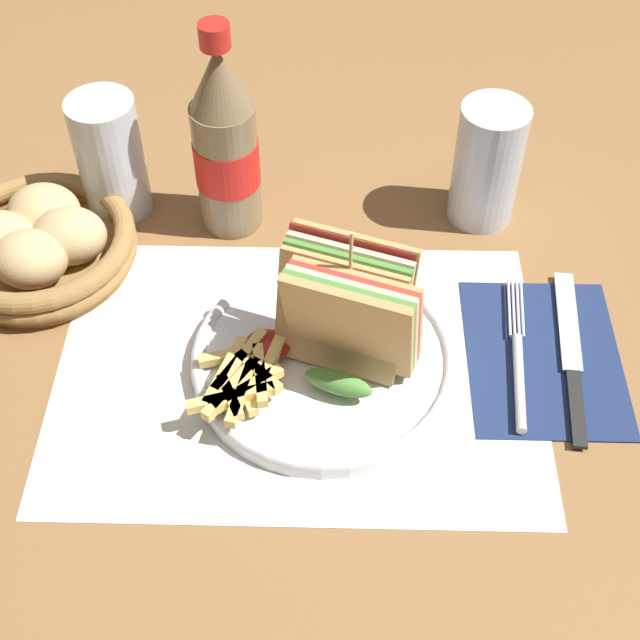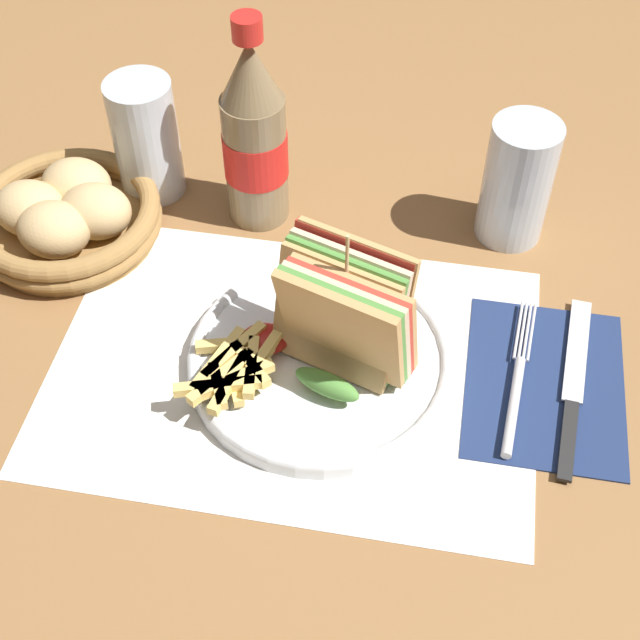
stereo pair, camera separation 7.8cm
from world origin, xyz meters
TOP-DOWN VIEW (x-y plane):
  - ground_plane at (0.00, 0.00)m, footprint 4.00×4.00m
  - placemat at (-0.02, -0.03)m, footprint 0.43×0.31m
  - plate_main at (-0.00, -0.02)m, footprint 0.24×0.24m
  - club_sandwich at (0.02, -0.02)m, footprint 0.13×0.12m
  - fries_pile at (-0.07, -0.06)m, footprint 0.08×0.11m
  - ketchup_blob at (-0.05, -0.02)m, footprint 0.04×0.04m
  - napkin at (0.20, -0.01)m, footprint 0.14×0.18m
  - fork at (0.17, -0.02)m, footprint 0.03×0.17m
  - knife at (0.22, -0.01)m, footprint 0.03×0.20m
  - coke_bottle_near at (-0.10, 0.17)m, footprint 0.06×0.06m
  - glass_near at (0.16, 0.18)m, footprint 0.07×0.07m
  - glass_far at (-0.22, 0.19)m, footprint 0.07×0.07m
  - bread_basket at (-0.28, 0.10)m, footprint 0.19×0.19m

SIDE VIEW (x-z plane):
  - ground_plane at x=0.00m, z-range 0.00..0.00m
  - placemat at x=-0.02m, z-range 0.00..0.00m
  - napkin at x=0.20m, z-range 0.00..0.00m
  - knife at x=0.22m, z-range 0.00..0.01m
  - fork at x=0.17m, z-range 0.00..0.01m
  - plate_main at x=0.00m, z-range 0.00..0.02m
  - ketchup_blob at x=-0.05m, z-range 0.02..0.03m
  - bread_basket at x=-0.28m, z-range 0.00..0.06m
  - fries_pile at x=-0.07m, z-range 0.02..0.04m
  - glass_near at x=0.16m, z-range 0.00..0.13m
  - glass_far at x=-0.22m, z-range 0.00..0.13m
  - club_sandwich at x=0.02m, z-range 0.00..0.14m
  - coke_bottle_near at x=-0.10m, z-range -0.02..0.21m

